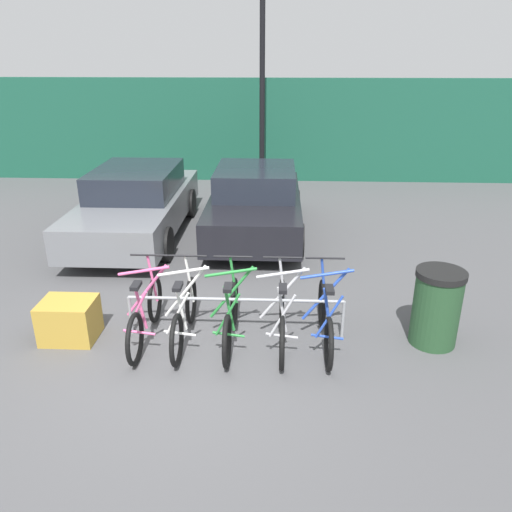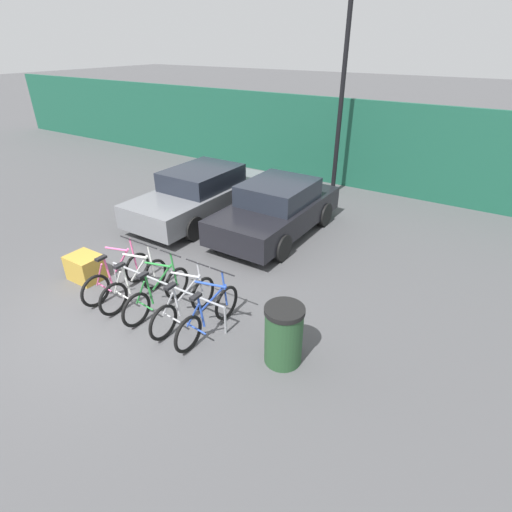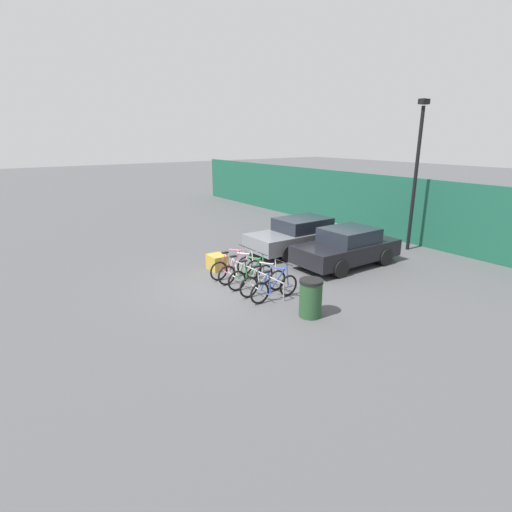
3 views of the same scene
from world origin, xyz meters
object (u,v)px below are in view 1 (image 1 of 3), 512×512
Objects in this scene: bike_rack at (236,305)px; bicycle_white at (184,315)px; trash_bin at (436,307)px; bicycle_blue at (325,319)px; car_black at (255,202)px; bicycle_green at (231,316)px; bicycle_silver at (282,318)px; car_grey at (137,203)px; cargo_crate at (69,320)px; lamp_post at (262,60)px; bicycle_pink at (145,314)px.

bike_rack is 0.69m from bicycle_white.
trash_bin reaches higher than bike_rack.
bicycle_blue is 4.36m from car_black.
bicycle_green is 1.00× the size of bicycle_silver.
bicycle_green is (0.61, 0.00, 0.00)m from bicycle_white.
bicycle_silver is 5.04m from car_grey.
cargo_crate is at bearing -175.80° from bike_rack.
bicycle_blue is (1.18, -0.15, -0.10)m from bike_rack.
car_black is 4.61m from lamp_post.
bicycle_silver is 4.25m from car_black.
bicycle_silver is 0.56m from bicycle_blue.
bicycle_white is 0.61m from bicycle_green.
car_black reaches higher than bicycle_pink.
bicycle_white is 3.27m from trash_bin.
lamp_post is (0.73, 7.97, 2.97)m from bicycle_white.
bicycle_green is at bearing -60.39° from car_grey.
cargo_crate is at bearing -178.50° from trash_bin.
bicycle_blue is (0.56, 0.00, 0.00)m from bicycle_silver.
cargo_crate is at bearing -87.83° from car_grey.
bike_rack is at bearing 4.20° from cargo_crate.
bicycle_pink is 1.00× the size of bicycle_white.
bicycle_green is at bearing 0.93° from bicycle_pink.
car_black is at bearing 79.17° from bicycle_white.
bicycle_pink is 2.35m from bicycle_blue.
car_grey is at bearing 92.17° from cargo_crate.
lamp_post is 8.73m from trash_bin.
bicycle_pink and bicycle_green have the same top height.
bike_rack is 0.63× the size of car_grey.
lamp_post reaches higher than cargo_crate.
bicycle_green is at bearing 0.35° from cargo_crate.
cargo_crate is (-4.81, -0.13, -0.24)m from trash_bin.
bicycle_white is at bearing 0.49° from cargo_crate.
car_black reaches higher than bicycle_white.
car_grey is (-3.53, 4.06, 0.32)m from bicycle_blue.
bicycle_pink is 4.40m from car_black.
car_grey is 0.76× the size of lamp_post.
bicycle_white is 2.44× the size of cargo_crate.
car_grey is at bearing 111.72° from bicycle_white.
bicycle_white is (-0.66, -0.15, -0.10)m from bike_rack.
lamp_post is at bearing 89.99° from car_black.
lamp_post reaches higher than car_grey.
trash_bin is at bearing 5.71° from bicycle_blue.
bicycle_white is 1.00× the size of bicycle_blue.
car_grey reaches higher than trash_bin.
bicycle_green is 0.42× the size of car_black.
bicycle_green is 1.23m from bicycle_blue.
trash_bin is at bearing 1.50° from cargo_crate.
lamp_post reaches higher than car_black.
lamp_post is at bearing 99.08° from bicycle_blue.
bike_rack is 1.19m from bicycle_blue.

